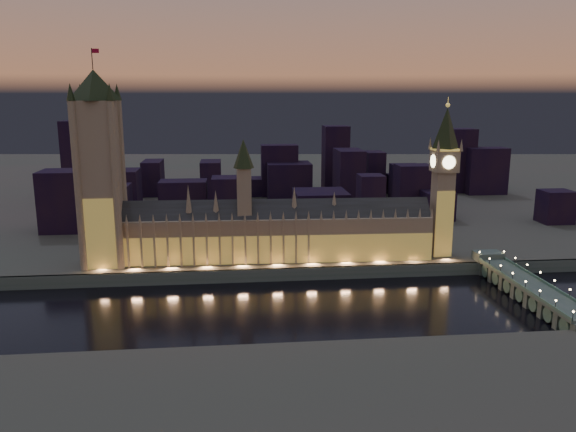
{
  "coord_description": "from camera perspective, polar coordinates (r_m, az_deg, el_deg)",
  "views": [
    {
      "loc": [
        -30.01,
        -289.09,
        113.6
      ],
      "look_at": [
        5.0,
        55.0,
        38.0
      ],
      "focal_mm": 35.0,
      "sensor_mm": 36.0,
      "label": 1
    }
  ],
  "objects": [
    {
      "name": "victoria_tower",
      "position": [
        362.25,
        -18.61,
        5.33
      ],
      "size": [
        31.68,
        31.68,
        131.6
      ],
      "color": "#977C5B",
      "rests_on": "north_bank"
    },
    {
      "name": "north_bank",
      "position": [
        817.03,
        -3.66,
        4.6
      ],
      "size": [
        2000.0,
        960.0,
        8.0
      ],
      "primitive_type": "cube",
      "color": "#3B4938",
      "rests_on": "ground"
    },
    {
      "name": "embankment_wall",
      "position": [
        349.1,
        -0.59,
        -5.97
      ],
      "size": [
        2000.0,
        2.5,
        8.0
      ],
      "primitive_type": "cube",
      "color": "#415443",
      "rests_on": "ground"
    },
    {
      "name": "ground_plane",
      "position": [
        312.06,
        0.11,
        -9.02
      ],
      "size": [
        2000.0,
        2000.0,
        0.0
      ],
      "primitive_type": "plane",
      "color": "black",
      "rests_on": "ground"
    },
    {
      "name": "city_backdrop",
      "position": [
        545.56,
        1.11,
        3.57
      ],
      "size": [
        461.55,
        215.63,
        78.98
      ],
      "color": "black",
      "rests_on": "north_bank"
    },
    {
      "name": "elizabeth_tower",
      "position": [
        380.22,
        15.58,
        4.62
      ],
      "size": [
        18.0,
        18.0,
        103.47
      ],
      "color": "#977C5B",
      "rests_on": "north_bank"
    },
    {
      "name": "palace_of_westminster",
      "position": [
        362.52,
        -1.39,
        -1.6
      ],
      "size": [
        202.0,
        26.17,
        78.0
      ],
      "color": "#977C5B",
      "rests_on": "north_bank"
    },
    {
      "name": "westminster_bridge",
      "position": [
        346.61,
        23.0,
        -6.78
      ],
      "size": [
        17.34,
        113.0,
        15.9
      ],
      "color": "#415443",
      "rests_on": "ground"
    }
  ]
}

